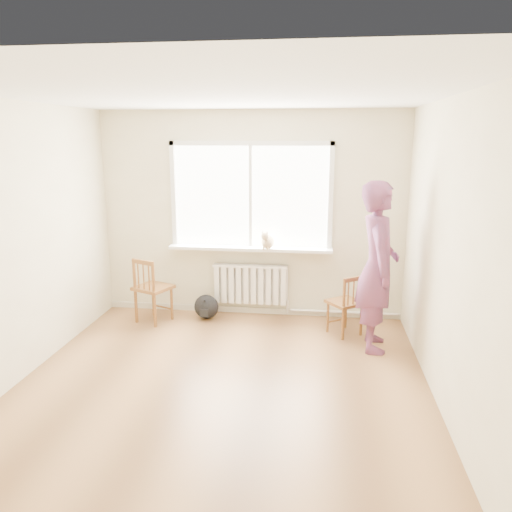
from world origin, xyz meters
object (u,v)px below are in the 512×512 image
(person, at_px, (377,267))
(cat, at_px, (267,241))
(chair_left, at_px, (151,290))
(chair_right, at_px, (347,305))
(backpack, at_px, (206,307))

(person, bearing_deg, cat, 59.44)
(chair_left, relative_size, cat, 2.25)
(chair_left, relative_size, person, 0.45)
(person, bearing_deg, chair_left, 80.96)
(chair_right, bearing_deg, chair_left, -40.16)
(backpack, bearing_deg, chair_left, -162.09)
(cat, height_order, backpack, cat)
(cat, bearing_deg, backpack, -160.39)
(chair_left, bearing_deg, chair_right, -158.73)
(person, bearing_deg, backpack, 72.54)
(chair_left, bearing_deg, person, -165.20)
(chair_left, height_order, person, person)
(chair_left, distance_m, cat, 1.64)
(chair_right, height_order, cat, cat)
(person, height_order, cat, person)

